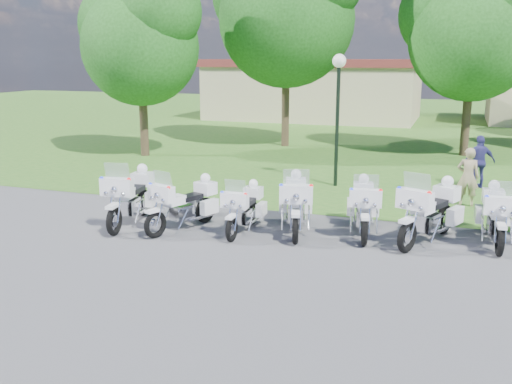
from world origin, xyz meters
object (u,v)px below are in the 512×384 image
(motorcycle_0, at_px, (131,196))
(bystander_a, at_px, (468,177))
(motorcycle_5, at_px, (431,211))
(motorcycle_1, at_px, (185,203))
(motorcycle_4, at_px, (364,206))
(lamp_post, at_px, (338,88))
(bystander_c, at_px, (479,162))
(motorcycle_3, at_px, (296,203))
(motorcycle_2, at_px, (245,207))
(motorcycle_6, at_px, (496,214))

(motorcycle_0, xyz_separation_m, bystander_a, (8.14, 4.77, 0.12))
(motorcycle_5, bearing_deg, motorcycle_1, 32.24)
(motorcycle_4, height_order, lamp_post, lamp_post)
(motorcycle_4, xyz_separation_m, motorcycle_5, (1.56, -0.14, 0.06))
(lamp_post, relative_size, bystander_c, 2.49)
(motorcycle_0, distance_m, motorcycle_3, 4.23)
(motorcycle_5, relative_size, lamp_post, 0.57)
(motorcycle_1, bearing_deg, motorcycle_3, -144.26)
(motorcycle_2, height_order, motorcycle_3, motorcycle_3)
(motorcycle_1, relative_size, lamp_post, 0.53)
(lamp_post, distance_m, bystander_c, 5.22)
(motorcycle_6, bearing_deg, motorcycle_4, 2.08)
(motorcycle_0, bearing_deg, motorcycle_4, -177.44)
(motorcycle_1, relative_size, motorcycle_4, 0.95)
(motorcycle_3, xyz_separation_m, bystander_c, (4.36, 6.61, 0.15))
(motorcycle_6, height_order, lamp_post, lamp_post)
(motorcycle_2, bearing_deg, motorcycle_1, 10.65)
(motorcycle_3, relative_size, bystander_a, 1.46)
(motorcycle_0, xyz_separation_m, motorcycle_5, (7.32, 0.99, 0.01))
(motorcycle_3, relative_size, motorcycle_5, 1.01)
(motorcycle_2, distance_m, motorcycle_3, 1.26)
(motorcycle_6, relative_size, bystander_c, 1.39)
(motorcycle_4, xyz_separation_m, motorcycle_6, (2.98, 0.28, -0.00))
(motorcycle_1, bearing_deg, motorcycle_0, 20.41)
(motorcycle_0, bearing_deg, motorcycle_3, -177.99)
(motorcycle_0, relative_size, bystander_a, 1.52)
(motorcycle_5, distance_m, bystander_a, 3.87)
(motorcycle_1, xyz_separation_m, motorcycle_6, (7.22, 1.40, 0.01))
(bystander_a, distance_m, bystander_c, 2.65)
(motorcycle_1, bearing_deg, motorcycle_6, -149.33)
(motorcycle_5, bearing_deg, bystander_c, -77.92)
(motorcycle_0, distance_m, motorcycle_4, 5.87)
(bystander_c, bearing_deg, bystander_a, 63.36)
(motorcycle_2, relative_size, motorcycle_3, 0.86)
(motorcycle_3, bearing_deg, motorcycle_6, 172.49)
(motorcycle_5, distance_m, lamp_post, 6.59)
(motorcycle_1, xyz_separation_m, motorcycle_3, (2.64, 0.76, 0.05))
(bystander_c, bearing_deg, motorcycle_6, 73.58)
(motorcycle_0, distance_m, motorcycle_5, 7.38)
(motorcycle_0, distance_m, bystander_c, 11.28)
(motorcycle_2, bearing_deg, motorcycle_4, -164.38)
(motorcycle_2, distance_m, bystander_a, 6.82)
(motorcycle_1, distance_m, motorcycle_4, 4.39)
(motorcycle_4, relative_size, bystander_a, 1.41)
(bystander_a, bearing_deg, motorcycle_4, 59.10)
(motorcycle_2, distance_m, motorcycle_5, 4.39)
(motorcycle_0, relative_size, bystander_c, 1.49)
(motorcycle_1, relative_size, motorcycle_2, 1.06)
(lamp_post, xyz_separation_m, bystander_a, (4.10, -1.36, -2.39))
(motorcycle_2, relative_size, lamp_post, 0.50)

